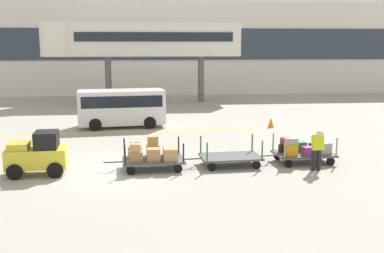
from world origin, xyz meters
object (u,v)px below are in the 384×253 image
object	(u,v)px
baggage_tug	(38,154)
shuttle_van	(122,105)
baggage_cart_tail	(303,150)
baggage_handler	(317,148)
safety_cone_near	(271,123)
baggage_cart_lead	(152,155)
baggage_cart_middle	(230,157)

from	to	relation	value
baggage_tug	shuttle_van	xyz separation A→B (m)	(2.50, 9.38, 0.48)
baggage_tug	baggage_cart_tail	xyz separation A→B (m)	(10.09, 0.66, -0.24)
baggage_handler	safety_cone_near	world-z (taller)	baggage_handler
baggage_tug	safety_cone_near	distance (m)	13.78
baggage_cart_lead	baggage_cart_tail	size ratio (longest dim) A/B	1.00
baggage_cart_lead	safety_cone_near	bearing A→B (deg)	50.04
baggage_cart_tail	safety_cone_near	bearing A→B (deg)	83.96
baggage_cart_lead	baggage_cart_tail	bearing A→B (deg)	3.41
baggage_cart_lead	shuttle_van	size ratio (longest dim) A/B	0.61
baggage_cart_lead	baggage_cart_middle	distance (m)	3.03
baggage_cart_lead	safety_cone_near	xyz separation A→B (m)	(6.79, 8.10, -0.28)
shuttle_van	safety_cone_near	xyz separation A→B (m)	(8.41, -0.98, -0.96)
baggage_tug	baggage_handler	world-z (taller)	baggage_tug
baggage_tug	baggage_cart_lead	size ratio (longest dim) A/B	0.71
baggage_cart_lead	baggage_cart_tail	distance (m)	5.98
baggage_cart_middle	baggage_cart_tail	distance (m)	2.95
baggage_cart_tail	baggage_handler	size ratio (longest dim) A/B	1.95
baggage_tug	safety_cone_near	bearing A→B (deg)	37.62
baggage_handler	baggage_cart_tail	bearing A→B (deg)	96.37
baggage_tug	shuttle_van	world-z (taller)	shuttle_van
baggage_tug	baggage_cart_middle	xyz separation A→B (m)	(7.14, 0.49, -0.41)
baggage_cart_lead	baggage_cart_middle	world-z (taller)	baggage_cart_lead
baggage_tug	safety_cone_near	world-z (taller)	baggage_tug
baggage_handler	shuttle_van	distance (m)	12.56
baggage_tug	safety_cone_near	xyz separation A→B (m)	(10.91, 8.40, -0.48)
safety_cone_near	baggage_cart_tail	bearing A→B (deg)	-96.04
baggage_tug	baggage_cart_middle	bearing A→B (deg)	3.95
baggage_cart_lead	safety_cone_near	world-z (taller)	baggage_cart_lead
baggage_cart_tail	shuttle_van	size ratio (longest dim) A/B	0.61
shuttle_van	baggage_cart_lead	bearing A→B (deg)	-79.86
baggage_cart_tail	safety_cone_near	world-z (taller)	baggage_cart_tail
baggage_tug	baggage_handler	size ratio (longest dim) A/B	1.39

